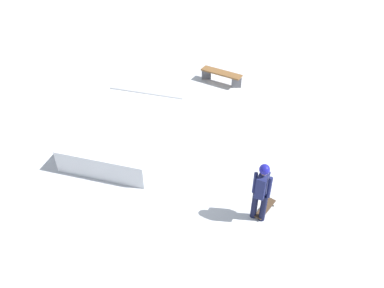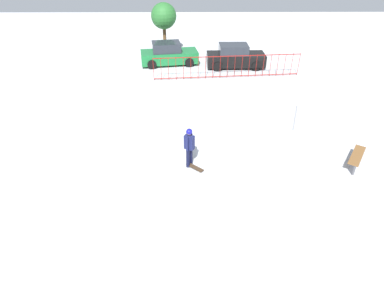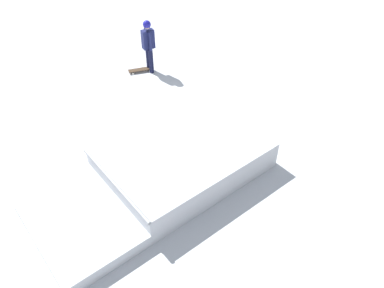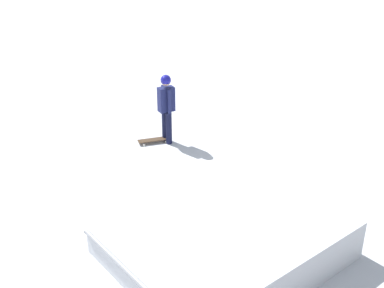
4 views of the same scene
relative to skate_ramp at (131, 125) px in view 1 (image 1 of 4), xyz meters
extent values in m
plane|color=#B7BABF|center=(-1.26, -0.67, -0.32)|extent=(60.00, 60.00, 0.00)
cube|color=silver|center=(-0.45, 0.16, 0.03)|extent=(4.27, 3.66, 0.70)
cube|color=silver|center=(2.09, -0.75, -0.17)|extent=(2.57, 3.06, 0.30)
cylinder|color=gray|center=(1.24, -0.45, 0.38)|extent=(0.95, 2.47, 0.08)
cylinder|color=black|center=(-3.73, -3.18, 0.09)|extent=(0.15, 0.15, 0.82)
cylinder|color=black|center=(-3.84, -3.37, 0.09)|extent=(0.15, 0.15, 0.82)
cube|color=#191E4C|center=(-3.78, -3.27, 0.80)|extent=(0.44, 0.38, 0.60)
cylinder|color=#191E4C|center=(-3.70, -3.12, 0.80)|extent=(0.09, 0.09, 0.60)
cylinder|color=#191E4C|center=(-3.87, -3.42, 0.80)|extent=(0.09, 0.09, 0.60)
sphere|color=tan|center=(-3.78, -3.27, 1.25)|extent=(0.22, 0.22, 0.22)
sphere|color=navy|center=(-3.78, -3.27, 1.28)|extent=(0.25, 0.25, 0.25)
cube|color=#3F2D1E|center=(-3.57, -3.52, -0.23)|extent=(0.74, 0.68, 0.02)
cylinder|color=silver|center=(-3.28, -3.61, -0.29)|extent=(0.06, 0.06, 0.06)
cylinder|color=silver|center=(-3.43, -3.79, -0.29)|extent=(0.06, 0.06, 0.06)
cylinder|color=silver|center=(-3.70, -3.24, -0.29)|extent=(0.06, 0.06, 0.06)
cylinder|color=silver|center=(-3.85, -3.42, -0.29)|extent=(0.06, 0.06, 0.06)
cube|color=brown|center=(3.03, -3.26, 0.13)|extent=(1.24, 1.54, 0.06)
cube|color=#4C4C51|center=(3.40, -2.72, -0.11)|extent=(0.08, 0.36, 0.42)
cube|color=#4C4C51|center=(2.66, -3.79, -0.11)|extent=(0.08, 0.36, 0.42)
camera|label=1|loc=(-9.97, -1.22, 6.95)|focal=35.73mm
camera|label=2|loc=(-3.77, -13.87, 7.53)|focal=29.95mm
camera|label=3|loc=(4.97, 3.71, 6.11)|focal=35.50mm
camera|label=4|loc=(5.25, 2.96, 4.84)|focal=45.51mm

